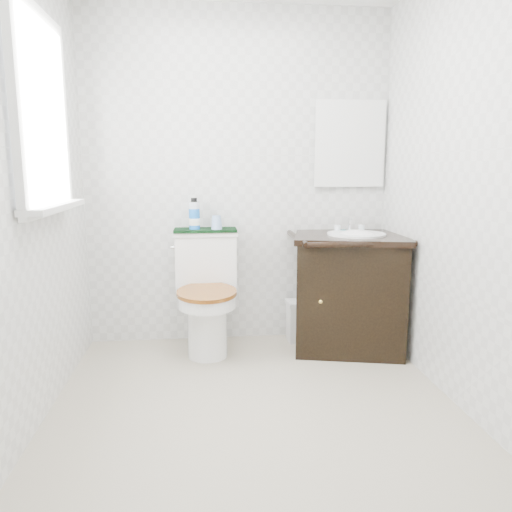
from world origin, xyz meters
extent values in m
plane|color=#B9B295|center=(0.00, 0.00, 0.00)|extent=(2.40, 2.40, 0.00)
plane|color=silver|center=(0.00, 1.20, 1.20)|extent=(2.40, 0.00, 2.40)
plane|color=silver|center=(0.00, -1.20, 1.20)|extent=(2.40, 0.00, 2.40)
plane|color=silver|center=(-1.10, 0.00, 1.20)|extent=(0.00, 2.40, 2.40)
plane|color=silver|center=(1.10, 0.00, 1.20)|extent=(0.00, 2.40, 2.40)
cube|color=white|center=(-1.07, 0.25, 1.55)|extent=(0.02, 0.70, 0.90)
cube|color=silver|center=(0.82, 1.18, 1.45)|extent=(0.50, 0.02, 0.60)
cylinder|color=white|center=(-0.25, 0.82, 0.21)|extent=(0.27, 0.27, 0.41)
cube|color=white|center=(-0.25, 1.07, 0.21)|extent=(0.27, 0.28, 0.41)
cube|color=white|center=(-0.25, 1.09, 0.61)|extent=(0.43, 0.18, 0.39)
cube|color=white|center=(-0.25, 1.09, 0.82)|extent=(0.45, 0.20, 0.03)
cylinder|color=white|center=(-0.25, 0.78, 0.41)|extent=(0.39, 0.39, 0.08)
cylinder|color=brown|center=(-0.25, 0.78, 0.46)|extent=(0.41, 0.41, 0.03)
cube|color=black|center=(0.77, 0.90, 0.39)|extent=(0.85, 0.76, 0.78)
cube|color=black|center=(0.77, 0.90, 0.80)|extent=(0.89, 0.81, 0.04)
cylinder|color=white|center=(0.80, 0.87, 0.83)|extent=(0.40, 0.40, 0.01)
ellipsoid|color=white|center=(0.80, 0.87, 0.77)|extent=(0.35, 0.35, 0.17)
cylinder|color=silver|center=(0.80, 1.04, 0.87)|extent=(0.02, 0.02, 0.10)
cube|color=silver|center=(0.45, 1.06, 0.14)|extent=(0.20, 0.16, 0.28)
cube|color=silver|center=(0.45, 1.06, 0.29)|extent=(0.22, 0.18, 0.03)
cube|color=black|center=(-0.25, 1.09, 0.84)|extent=(0.44, 0.22, 0.02)
cylinder|color=blue|center=(-0.32, 1.08, 0.92)|extent=(0.08, 0.08, 0.14)
cylinder|color=silver|center=(-0.32, 1.08, 1.02)|extent=(0.08, 0.08, 0.05)
cylinder|color=black|center=(-0.32, 1.08, 1.06)|extent=(0.04, 0.04, 0.03)
cone|color=#80A0D2|center=(-0.17, 1.05, 0.90)|extent=(0.08, 0.08, 0.10)
ellipsoid|color=#196879|center=(0.75, 1.04, 0.83)|extent=(0.07, 0.05, 0.02)
camera|label=1|loc=(-0.27, -2.45, 1.28)|focal=35.00mm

